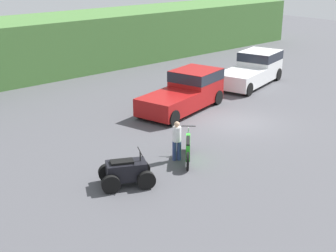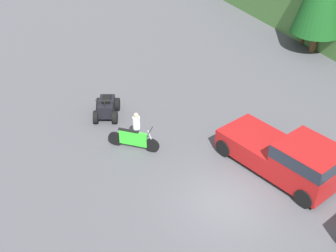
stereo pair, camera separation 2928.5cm
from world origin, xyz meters
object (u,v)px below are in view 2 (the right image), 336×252
(pickup_truck_red, at_px, (290,156))
(rider_person, at_px, (137,127))
(quad_atv, at_px, (107,108))
(dirt_bike, at_px, (133,139))

(pickup_truck_red, distance_m, rider_person, 6.92)
(pickup_truck_red, height_order, quad_atv, pickup_truck_red)
(dirt_bike, bearing_deg, pickup_truck_red, 0.98)
(pickup_truck_red, bearing_deg, quad_atv, -160.31)
(pickup_truck_red, relative_size, rider_person, 3.48)
(dirt_bike, distance_m, rider_person, 0.60)
(quad_atv, bearing_deg, rider_person, 35.61)
(dirt_bike, height_order, rider_person, rider_person)
(dirt_bike, relative_size, rider_person, 1.12)
(rider_person, bearing_deg, pickup_truck_red, -12.78)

